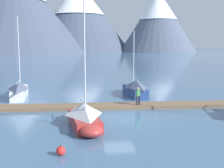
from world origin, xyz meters
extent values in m
plane|color=#426689|center=(0.00, 0.00, 0.00)|extent=(700.00, 700.00, 0.00)
cone|color=#424C60|center=(-47.97, 176.09, 29.23)|extent=(94.40, 94.40, 58.45)
cone|color=#424C60|center=(-6.28, 205.04, 26.81)|extent=(81.85, 81.85, 53.63)
cone|color=#4C566B|center=(52.56, 187.44, 22.41)|extent=(57.28, 57.28, 44.82)
cone|color=white|center=(52.56, 187.44, 34.30)|extent=(28.37, 28.37, 21.14)
cube|color=brown|center=(0.00, 4.00, 0.15)|extent=(26.05, 2.41, 0.30)
cylinder|color=#38383D|center=(-0.01, 3.09, 0.12)|extent=(24.98, 0.53, 0.24)
cylinder|color=#38383D|center=(0.01, 4.91, 0.12)|extent=(24.98, 0.53, 0.24)
cube|color=white|center=(-10.17, 10.27, 0.53)|extent=(2.12, 6.45, 1.06)
ellipsoid|color=white|center=(-10.56, 13.66, 0.53)|extent=(1.35, 1.54, 1.00)
cube|color=slate|center=(-10.17, 10.27, 1.02)|extent=(2.15, 6.33, 0.06)
cylinder|color=silver|center=(-10.29, 11.33, 5.09)|extent=(0.10, 0.10, 8.07)
cylinder|color=silver|center=(-10.08, 9.43, 1.89)|extent=(0.51, 3.79, 0.08)
pyramid|color=#4C5670|center=(-10.12, 9.80, 1.44)|extent=(2.23, 5.22, 0.76)
cube|color=#B2332D|center=(-2.86, -1.87, 0.41)|extent=(2.60, 5.08, 0.82)
ellipsoid|color=#B2332D|center=(-2.41, -4.50, 0.41)|extent=(1.75, 1.66, 0.78)
cube|color=#501614|center=(-2.86, -1.87, 0.78)|extent=(2.62, 4.99, 0.06)
cylinder|color=silver|center=(-2.76, -2.45, 4.97)|extent=(0.10, 0.10, 8.29)
cylinder|color=silver|center=(-3.01, -1.02, 1.74)|extent=(0.58, 2.88, 0.08)
pyramid|color=silver|center=(-2.93, -1.51, 1.26)|extent=(2.68, 4.17, 0.88)
cube|color=navy|center=(3.08, 9.85, 0.53)|extent=(2.21, 5.45, 1.06)
ellipsoid|color=navy|center=(2.73, 12.79, 0.53)|extent=(1.56, 1.96, 1.01)
cube|color=#121D39|center=(3.08, 9.85, 1.02)|extent=(2.24, 5.35, 0.06)
cylinder|color=silver|center=(3.01, 10.46, 4.34)|extent=(0.10, 0.10, 6.55)
cylinder|color=silver|center=(3.21, 8.76, 1.93)|extent=(0.48, 3.41, 0.08)
pyramid|color=#4C5670|center=(3.13, 9.45, 1.47)|extent=(2.33, 4.42, 0.80)
cylinder|color=#232328|center=(2.13, 3.55, 0.73)|extent=(0.14, 0.14, 0.86)
cylinder|color=#232328|center=(2.37, 3.65, 0.73)|extent=(0.14, 0.14, 0.86)
cube|color=#387A4C|center=(2.25, 3.60, 1.46)|extent=(0.44, 0.35, 0.60)
sphere|color=beige|center=(2.25, 3.60, 1.88)|extent=(0.22, 0.22, 0.22)
cylinder|color=#387A4C|center=(2.02, 3.50, 1.39)|extent=(0.09, 0.09, 0.62)
cylinder|color=#387A4C|center=(2.48, 3.70, 1.39)|extent=(0.09, 0.09, 0.62)
sphere|color=red|center=(-4.15, -7.33, 0.26)|extent=(0.52, 0.52, 0.52)
cylinder|color=#262628|center=(-4.15, -7.33, 0.56)|extent=(0.06, 0.06, 0.08)
camera|label=1|loc=(-2.83, -22.25, 6.05)|focal=45.13mm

